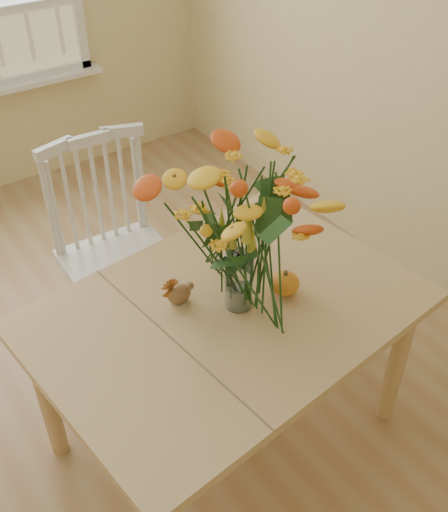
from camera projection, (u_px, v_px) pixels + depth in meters
floor at (80, 443)px, 2.53m from camera, size 4.00×4.50×0.01m
dining_table at (227, 326)px, 2.19m from camera, size 1.44×1.11×0.72m
windsor_chair at (111, 240)px, 2.71m from camera, size 0.49×0.47×1.02m
flower_vase at (240, 229)px, 1.94m from camera, size 0.46×0.46×0.55m
pumpkin at (285, 284)px, 2.17m from camera, size 0.11×0.11×0.08m
turkey_figurine at (179, 294)px, 2.12m from camera, size 0.09×0.07×0.11m
dark_gourd at (233, 263)px, 2.28m from camera, size 0.13×0.07×0.06m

